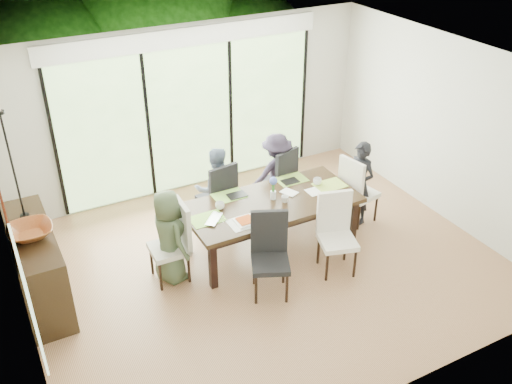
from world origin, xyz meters
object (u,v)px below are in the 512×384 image
chair_right_end (360,188)px  sideboard (38,265)px  person_right_end (359,183)px  vase (273,195)px  chair_left_end (168,243)px  cup_b (285,199)px  person_far_right (276,174)px  cup_c (317,182)px  chair_far_right (276,178)px  cup_a (220,206)px  person_left_end (169,237)px  laptop (218,220)px  bowl (30,232)px  table_top (272,203)px  chair_near_right (338,236)px  chair_far_left (216,194)px  chair_near_left (270,258)px  person_far_left (216,189)px

chair_right_end → sideboard: 4.55m
person_right_end → vase: 1.44m
chair_left_end → cup_b: chair_left_end is taller
person_far_right → cup_c: bearing=111.6°
cup_c → chair_left_end: bearing=-177.5°
chair_far_right → person_right_end: person_right_end is taller
chair_left_end → cup_a: (0.80, 0.15, 0.25)m
person_left_end → chair_right_end: bearing=-101.0°
cup_c → chair_right_end: bearing=-8.1°
person_right_end → cup_c: size_ratio=10.40×
laptop → cup_c: cup_c is taller
person_left_end → bowl: person_left_end is taller
chair_right_end → chair_far_right: (-0.95, 0.85, 0.00)m
table_top → chair_near_right: bearing=-60.1°
cup_b → laptop: bearing=-180.0°
chair_far_left → person_right_end: (1.93, -0.85, 0.09)m
chair_near_left → person_left_end: person_left_end is taller
chair_far_left → vase: bearing=113.7°
person_left_end → person_far_right: (2.03, 0.83, 0.00)m
person_far_left → sideboard: size_ratio=0.74×
chair_near_right → sideboard: bearing=176.8°
chair_near_right → cup_a: 1.59m
chair_left_end → person_left_end: bearing=91.7°
person_left_end → person_right_end: same height
laptop → person_left_end: bearing=125.5°
chair_near_left → cup_c: (1.30, 0.97, 0.25)m
bowl → cup_a: bearing=-3.6°
chair_left_end → person_far_right: person_far_right is taller
sideboard → cup_b: bearing=-8.9°
person_far_left → cup_a: 0.74m
person_far_left → chair_far_left: bearing=-75.4°
chair_near_left → sideboard: 2.83m
chair_far_left → sideboard: chair_far_left is taller
chair_right_end → cup_c: bearing=71.0°
chair_far_left → person_far_right: (1.00, -0.02, 0.09)m
table_top → chair_right_end: chair_right_end is taller
table_top → person_right_end: size_ratio=1.86×
person_left_end → cup_b: size_ratio=12.90×
person_far_left → bowl: bearing=26.2°
cup_b → person_far_right: bearing=66.7°
person_far_left → person_far_right: bearing=-165.4°
chair_right_end → person_far_right: bearing=38.0°
bowl → laptop: bearing=-10.3°
chair_near_left → vase: size_ratio=9.17×
person_far_right → bowl: bearing=11.2°
vase → cup_a: 0.76m
sideboard → person_left_end: bearing=-14.3°
chair_far_left → vase: 0.98m
chair_right_end → chair_left_end: bearing=79.1°
cup_b → table_top: bearing=146.3°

